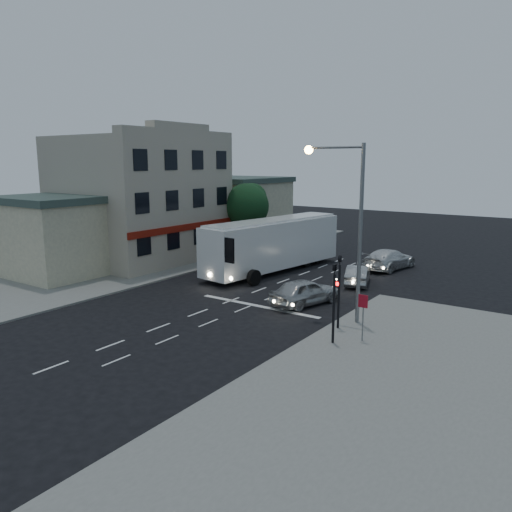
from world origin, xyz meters
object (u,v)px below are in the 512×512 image
Objects in this scene: streetlight at (349,212)px; traffic_signal_main at (339,283)px; car_sedan_b at (389,259)px; regulatory_sign at (363,310)px; car_suv at (305,292)px; car_sedan_a at (358,275)px; street_tree at (247,204)px; tour_bus at (274,243)px; traffic_signal_side at (334,294)px.

traffic_signal_main is at bearing -79.80° from streetlight.
streetlight is (2.69, -13.83, 4.95)m from car_sedan_b.
traffic_signal_main is 2.14m from regulatory_sign.
car_suv is 1.13× the size of car_sedan_a.
regulatory_sign is at bearing -41.08° from street_tree.
traffic_signal_main is at bearing -42.03° from street_tree.
streetlight is 20.19m from street_tree.
traffic_signal_main is 3.61m from streetlight.
street_tree reaches higher than traffic_signal_main.
traffic_signal_side reaches higher than tour_bus.
traffic_signal_side reaches higher than car_sedan_b.
car_sedan_a is 1.83× the size of regulatory_sign.
tour_bus is 15.72m from traffic_signal_side.
regulatory_sign is 0.35× the size of street_tree.
traffic_signal_side reaches higher than regulatory_sign.
street_tree reaches higher than regulatory_sign.
streetlight is at bearing 128.75° from regulatory_sign.
traffic_signal_main is (9.95, -9.59, 0.27)m from tour_bus.
traffic_signal_side is at bearing 146.21° from car_suv.
car_sedan_a is 11.42m from regulatory_sign.
car_sedan_a is 9.81m from streetlight.
traffic_signal_main is (2.99, -9.36, 1.76)m from car_sedan_a.
tour_bus is 13.82m from traffic_signal_main.
streetlight is 1.45× the size of street_tree.
car_sedan_a is at bearing -20.89° from street_tree.
streetlight reaches higher than car_sedan_a.
tour_bus is 2.46× the size of car_sedan_b.
regulatory_sign is (5.27, -4.04, 0.82)m from car_suv.
car_sedan_b is (7.00, 5.67, -1.37)m from tour_bus.
streetlight reaches higher than traffic_signal_side.
traffic_signal_main is 21.38m from street_tree.
car_sedan_b is at bearing 101.01° from streetlight.
car_suv is 2.07× the size of regulatory_sign.
car_sedan_b is at bearing 100.93° from traffic_signal_main.
tour_bus is 3.23× the size of traffic_signal_side.
car_sedan_a is at bearing 114.35° from regulatory_sign.
car_sedan_a is at bearing 98.77° from car_sedan_b.
regulatory_sign is (4.65, -16.27, 0.82)m from car_sedan_b.
traffic_signal_main is at bearing 109.49° from traffic_signal_side.
streetlight reaches higher than regulatory_sign.
tour_bus is at bearing -30.13° from car_suv.
car_sedan_b is 0.87× the size of street_tree.
traffic_signal_side is at bearing 111.18° from car_sedan_b.
regulatory_sign is at bearing -34.51° from tour_bus.
regulatory_sign is at bearing 115.17° from car_sedan_b.
car_suv is at bearing 142.55° from regulatory_sign.
traffic_signal_side is (0.70, -1.98, 0.00)m from traffic_signal_main.
car_suv is 0.85× the size of car_sedan_b.
street_tree is (-17.51, 15.26, 2.90)m from regulatory_sign.
tour_bus is at bearing -38.48° from street_tree.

